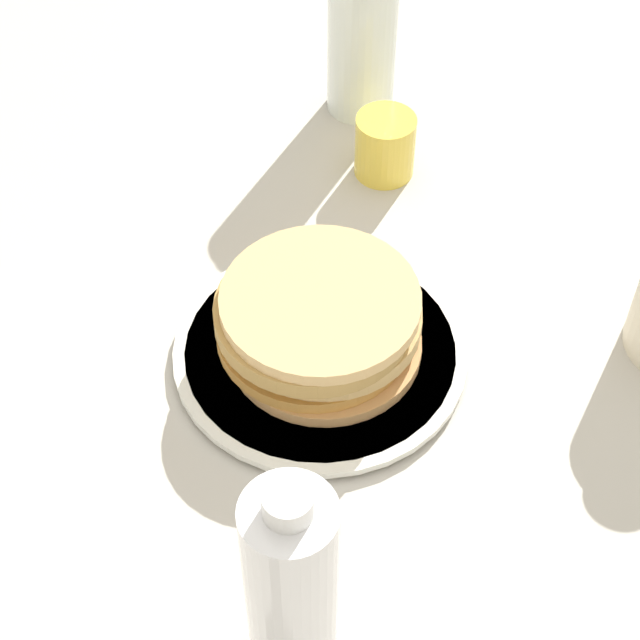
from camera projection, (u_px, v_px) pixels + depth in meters
The scene contains 6 objects.
ground_plane at pixel (314, 357), 0.96m from camera, with size 4.00×4.00×0.00m, color #BCB7AD.
plate at pixel (320, 349), 0.96m from camera, with size 0.26×0.26×0.01m.
pancake_stack at pixel (320, 322), 0.93m from camera, with size 0.18×0.19×0.07m.
juice_glass at pixel (385, 146), 1.10m from camera, with size 0.06×0.06×0.07m.
water_bottle_mid at pixel (292, 593), 0.70m from camera, with size 0.06×0.06×0.23m.
water_bottle_far at pixel (363, 26), 1.12m from camera, with size 0.07×0.07×0.22m.
Camera 1 is at (-0.02, -0.60, 0.75)m, focal length 60.00 mm.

